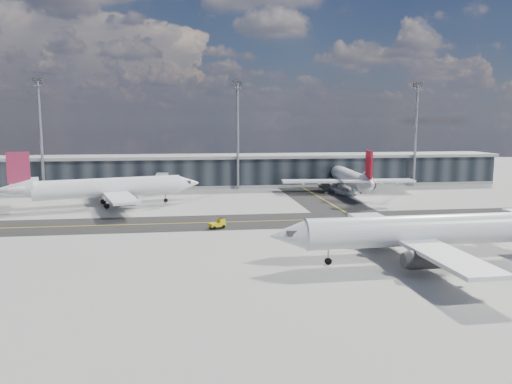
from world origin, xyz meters
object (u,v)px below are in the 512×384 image
airliner_redtail (350,178)px  baggage_tug (218,223)px  airliner_af (106,188)px  airliner_near (422,231)px  service_van (346,192)px

airliner_redtail → baggage_tug: (-35.53, -37.25, -3.07)m
airliner_af → baggage_tug: size_ratio=13.51×
airliner_af → airliner_near: size_ratio=1.00×
airliner_near → airliner_redtail: bearing=-10.9°
airliner_af → airliner_redtail: airliner_af is taller
airliner_near → service_van: bearing=-9.6°
airliner_af → baggage_tug: (22.49, -25.60, -3.17)m
airliner_near → baggage_tug: airliner_near is taller
airliner_redtail → service_van: size_ratio=6.68×
airliner_near → baggage_tug: (-25.28, 23.44, -3.12)m
service_van → airliner_near: bearing=-124.6°
baggage_tug → airliner_near: bearing=21.2°
airliner_af → service_van: 56.95m
airliner_af → airliner_redtail: size_ratio=1.01×
airliner_redtail → baggage_tug: 51.57m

